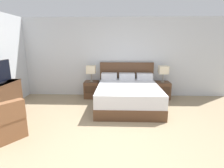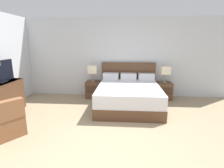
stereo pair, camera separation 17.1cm
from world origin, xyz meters
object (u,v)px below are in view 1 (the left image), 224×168
bed (128,94)px  nightstand_right (162,90)px  nightstand_left (92,89)px  table_lamp_left (91,70)px  table_lamp_right (163,70)px  armchair_by_window (1,125)px

bed → nightstand_right: 1.37m
nightstand_left → table_lamp_left: table_lamp_left is taller
table_lamp_left → table_lamp_right: 2.31m
nightstand_left → armchair_by_window: 2.92m
nightstand_right → table_lamp_left: table_lamp_left is taller
bed → nightstand_right: bearing=32.4°
nightstand_left → table_lamp_left: 0.66m
nightstand_right → armchair_by_window: bearing=-144.3°
nightstand_left → bed: bearing=-32.4°
bed → armchair_by_window: size_ratio=2.16×
table_lamp_left → nightstand_right: bearing=-0.0°
nightstand_left → table_lamp_left: (-0.00, 0.00, 0.66)m
nightstand_left → nightstand_right: same height
nightstand_left → table_lamp_right: 2.40m
bed → table_lamp_right: bearing=32.5°
table_lamp_left → table_lamp_right: (2.31, 0.00, 0.00)m
bed → nightstand_left: size_ratio=3.82×
bed → armchair_by_window: 3.10m
bed → table_lamp_left: bed is taller
armchair_by_window → nightstand_right: bearing=35.7°
nightstand_left → nightstand_right: size_ratio=1.00×
table_lamp_right → armchair_by_window: size_ratio=0.54×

